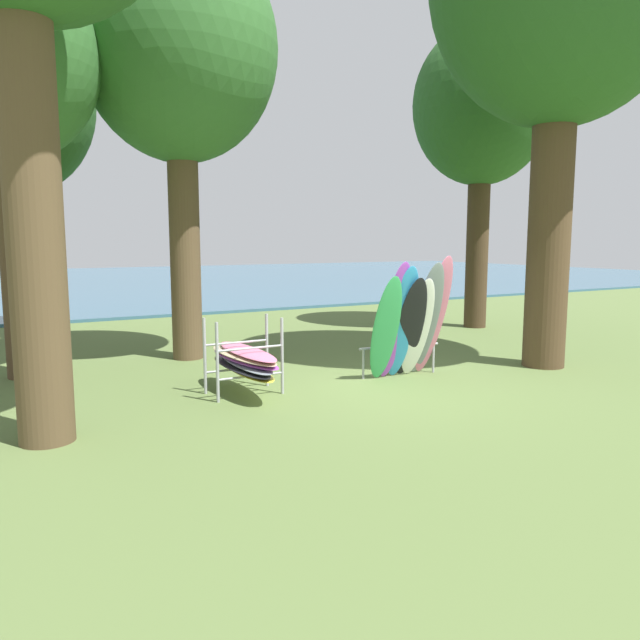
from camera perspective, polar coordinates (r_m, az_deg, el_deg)
ground_plane at (r=10.44m, az=7.53°, el=-6.29°), size 80.00×80.00×0.00m
lake_water at (r=37.92m, az=-19.95°, el=3.43°), size 80.00×36.00×0.10m
tree_mid_behind at (r=18.14m, az=15.08°, el=18.75°), size 3.80×3.80×8.38m
tree_far_left_back at (r=17.27m, az=-27.42°, el=17.90°), size 4.03×4.03×8.20m
tree_far_right_back at (r=12.45m, az=-27.56°, el=20.62°), size 3.10×3.10×7.43m
tree_deep_back at (r=13.40m, az=-13.19°, el=23.48°), size 3.94×3.94×8.57m
leaning_board_pile at (r=10.87m, az=8.56°, el=-0.33°), size 1.62×1.00×2.23m
board_storage_rack at (r=9.86m, az=-7.17°, el=-3.82°), size 1.15×2.13×1.25m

